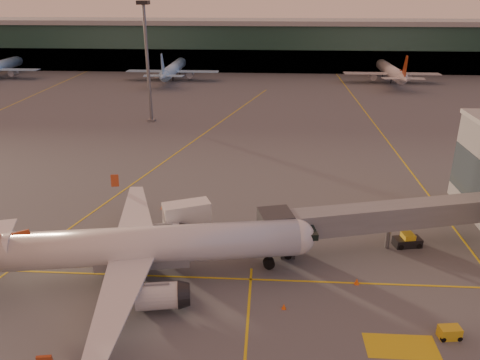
# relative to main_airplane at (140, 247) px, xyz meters

# --- Properties ---
(ground) EXTENTS (600.00, 600.00, 0.00)m
(ground) POSITION_rel_main_airplane_xyz_m (6.21, -4.67, -3.62)
(ground) COLOR #4C4F54
(ground) RESTS_ON ground
(taxi_markings) EXTENTS (100.12, 173.00, 0.01)m
(taxi_markings) POSITION_rel_main_airplane_xyz_m (-1.11, 39.82, -3.61)
(taxi_markings) COLOR gold
(taxi_markings) RESTS_ON ground
(terminal) EXTENTS (400.00, 20.00, 17.60)m
(terminal) POSITION_rel_main_airplane_xyz_m (6.21, 137.12, 5.14)
(terminal) COLOR #19382D
(terminal) RESTS_ON ground
(mast_west_near) EXTENTS (2.40, 2.40, 25.60)m
(mast_west_near) POSITION_rel_main_airplane_xyz_m (-13.79, 61.33, 11.25)
(mast_west_near) COLOR slate
(mast_west_near) RESTS_ON ground
(distant_aircraft_row) EXTENTS (350.00, 34.00, 13.00)m
(distant_aircraft_row) POSITION_rel_main_airplane_xyz_m (17.04, 113.33, -3.62)
(distant_aircraft_row) COLOR #8EC0ED
(distant_aircraft_row) RESTS_ON ground
(main_airplane) EXTENTS (36.76, 33.33, 11.13)m
(main_airplane) POSITION_rel_main_airplane_xyz_m (0.00, 0.00, 0.00)
(main_airplane) COLOR silver
(main_airplane) RESTS_ON ground
(jet_bridge) EXTENTS (30.82, 10.85, 5.62)m
(jet_bridge) POSITION_rel_main_airplane_xyz_m (28.08, 8.19, 0.27)
(jet_bridge) COLOR slate
(jet_bridge) RESTS_ON ground
(catering_truck) EXTENTS (6.01, 4.35, 4.28)m
(catering_truck) POSITION_rel_main_airplane_xyz_m (3.22, 9.29, -1.18)
(catering_truck) COLOR #A13217
(catering_truck) RESTS_ON ground
(gpu_cart) EXTENTS (1.98, 1.34, 1.08)m
(gpu_cart) POSITION_rel_main_airplane_xyz_m (28.57, -7.32, -3.09)
(gpu_cart) COLOR gold
(gpu_cart) RESTS_ON ground
(pushback_tug) EXTENTS (3.34, 2.19, 1.59)m
(pushback_tug) POSITION_rel_main_airplane_xyz_m (29.13, 8.28, -2.97)
(pushback_tug) COLOR black
(pushback_tug) RESTS_ON ground
(cone_nose) EXTENTS (0.50, 0.50, 0.64)m
(cone_nose) POSITION_rel_main_airplane_xyz_m (21.99, 0.18, -3.31)
(cone_nose) COLOR #FF5D0D
(cone_nose) RESTS_ON ground
(cone_wing_left) EXTENTS (0.47, 0.47, 0.60)m
(cone_wing_left) POSITION_rel_main_airplane_xyz_m (-1.53, 16.29, -3.33)
(cone_wing_left) COLOR #FF5D0D
(cone_wing_left) RESTS_ON ground
(cone_fwd) EXTENTS (0.42, 0.42, 0.54)m
(cone_fwd) POSITION_rel_main_airplane_xyz_m (14.51, -4.26, -3.36)
(cone_fwd) COLOR #FF5D0D
(cone_fwd) RESTS_ON ground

